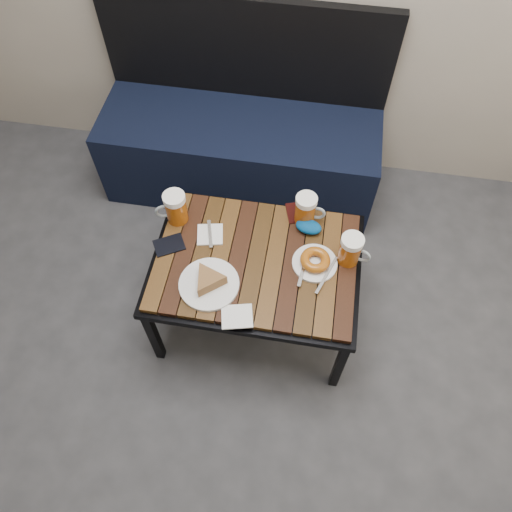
% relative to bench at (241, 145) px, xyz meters
% --- Properties ---
extents(room_shell, '(4.00, 4.00, 4.00)m').
position_rel_bench_xyz_m(room_shell, '(0.02, -1.26, 1.48)').
color(room_shell, gray).
rests_on(room_shell, ground).
extents(bench, '(1.40, 0.50, 0.95)m').
position_rel_bench_xyz_m(bench, '(0.00, 0.00, 0.00)').
color(bench, black).
rests_on(bench, ground).
extents(cafe_table, '(0.84, 0.62, 0.47)m').
position_rel_bench_xyz_m(cafe_table, '(0.22, -0.81, 0.16)').
color(cafe_table, black).
rests_on(cafe_table, ground).
extents(beer_mug_left, '(0.14, 0.11, 0.15)m').
position_rel_bench_xyz_m(beer_mug_left, '(-0.15, -0.66, 0.27)').
color(beer_mug_left, '#9F490C').
rests_on(beer_mug_left, cafe_table).
extents(beer_mug_centre, '(0.13, 0.09, 0.14)m').
position_rel_bench_xyz_m(beer_mug_centre, '(0.38, -0.58, 0.27)').
color(beer_mug_centre, '#9F490C').
rests_on(beer_mug_centre, cafe_table).
extents(beer_mug_right, '(0.14, 0.10, 0.14)m').
position_rel_bench_xyz_m(beer_mug_right, '(0.58, -0.75, 0.27)').
color(beer_mug_right, '#9F490C').
rests_on(beer_mug_right, cafe_table).
extents(plate_pie, '(0.23, 0.23, 0.07)m').
position_rel_bench_xyz_m(plate_pie, '(0.06, -0.96, 0.23)').
color(plate_pie, white).
rests_on(plate_pie, cafe_table).
extents(plate_bagel, '(0.18, 0.23, 0.05)m').
position_rel_bench_xyz_m(plate_bagel, '(0.45, -0.79, 0.22)').
color(plate_bagel, white).
rests_on(plate_bagel, cafe_table).
extents(napkin_left, '(0.12, 0.14, 0.01)m').
position_rel_bench_xyz_m(napkin_left, '(0.01, -0.72, 0.20)').
color(napkin_left, white).
rests_on(napkin_left, cafe_table).
extents(napkin_right, '(0.13, 0.12, 0.01)m').
position_rel_bench_xyz_m(napkin_right, '(0.19, -1.07, 0.20)').
color(napkin_right, white).
rests_on(napkin_right, cafe_table).
extents(passport_navy, '(0.15, 0.13, 0.01)m').
position_rel_bench_xyz_m(passport_navy, '(-0.14, -0.80, 0.20)').
color(passport_navy, black).
rests_on(passport_navy, cafe_table).
extents(passport_burgundy, '(0.11, 0.13, 0.01)m').
position_rel_bench_xyz_m(passport_burgundy, '(0.34, -0.55, 0.20)').
color(passport_burgundy, black).
rests_on(passport_burgundy, cafe_table).
extents(knit_pouch, '(0.12, 0.09, 0.05)m').
position_rel_bench_xyz_m(knit_pouch, '(0.40, -0.63, 0.22)').
color(knit_pouch, navy).
rests_on(knit_pouch, cafe_table).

